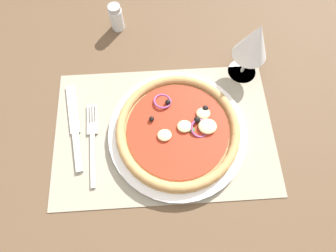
{
  "coord_description": "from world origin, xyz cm",
  "views": [
    {
      "loc": [
        -0.51,
        -21.21,
        53.95
      ],
      "look_at": [
        0.83,
        0.0,
        2.85
      ],
      "focal_mm": 29.4,
      "sensor_mm": 36.0,
      "label": 1
    }
  ],
  "objects_px": {
    "plate": "(178,133)",
    "fork": "(93,139)",
    "wine_glass": "(254,43)",
    "pizza": "(178,129)",
    "pepper_shaker": "(116,18)",
    "knife": "(75,125)"
  },
  "relations": [
    {
      "from": "wine_glass",
      "to": "pepper_shaker",
      "type": "distance_m",
      "value": 0.33
    },
    {
      "from": "wine_glass",
      "to": "fork",
      "type": "bearing_deg",
      "value": -156.34
    },
    {
      "from": "plate",
      "to": "fork",
      "type": "relative_size",
      "value": 1.57
    },
    {
      "from": "fork",
      "to": "wine_glass",
      "type": "xyz_separation_m",
      "value": [
        0.34,
        0.15,
        0.09
      ]
    },
    {
      "from": "plate",
      "to": "pizza",
      "type": "bearing_deg",
      "value": 29.91
    },
    {
      "from": "pizza",
      "to": "wine_glass",
      "type": "bearing_deg",
      "value": 42.54
    },
    {
      "from": "knife",
      "to": "fork",
      "type": "bearing_deg",
      "value": -140.37
    },
    {
      "from": "plate",
      "to": "pizza",
      "type": "xyz_separation_m",
      "value": [
        0.0,
        0.0,
        0.02
      ]
    },
    {
      "from": "fork",
      "to": "pepper_shaker",
      "type": "xyz_separation_m",
      "value": [
        0.05,
        0.3,
        0.03
      ]
    },
    {
      "from": "fork",
      "to": "pepper_shaker",
      "type": "height_order",
      "value": "pepper_shaker"
    },
    {
      "from": "pepper_shaker",
      "to": "plate",
      "type": "bearing_deg",
      "value": -67.06
    },
    {
      "from": "fork",
      "to": "wine_glass",
      "type": "distance_m",
      "value": 0.38
    },
    {
      "from": "pepper_shaker",
      "to": "pizza",
      "type": "bearing_deg",
      "value": -66.91
    },
    {
      "from": "plate",
      "to": "wine_glass",
      "type": "distance_m",
      "value": 0.23
    },
    {
      "from": "pizza",
      "to": "fork",
      "type": "height_order",
      "value": "pizza"
    },
    {
      "from": "wine_glass",
      "to": "knife",
      "type": "bearing_deg",
      "value": -163.11
    },
    {
      "from": "knife",
      "to": "wine_glass",
      "type": "xyz_separation_m",
      "value": [
        0.37,
        0.11,
        0.09
      ]
    },
    {
      "from": "plate",
      "to": "wine_glass",
      "type": "relative_size",
      "value": 1.9
    },
    {
      "from": "plate",
      "to": "fork",
      "type": "distance_m",
      "value": 0.18
    },
    {
      "from": "fork",
      "to": "pepper_shaker",
      "type": "distance_m",
      "value": 0.3
    },
    {
      "from": "pizza",
      "to": "fork",
      "type": "bearing_deg",
      "value": -179.68
    },
    {
      "from": "plate",
      "to": "fork",
      "type": "height_order",
      "value": "plate"
    }
  ]
}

